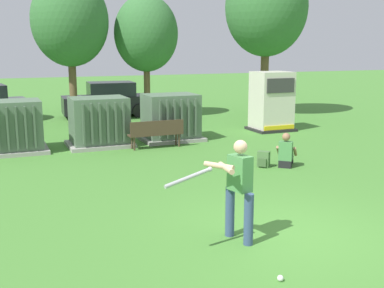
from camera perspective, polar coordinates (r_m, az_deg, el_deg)
ground_plane at (r=8.85m, az=11.09°, el=-10.34°), size 96.00×96.00×0.00m
transformer_west at (r=16.06m, az=-20.49°, el=1.84°), size 2.10×1.70×1.62m
transformer_mid_west at (r=16.33m, az=-10.86°, el=2.50°), size 2.10×1.70×1.62m
transformer_mid_east at (r=17.10m, az=-2.52°, el=3.09°), size 2.10×1.70×1.62m
generator_enclosure at (r=19.31m, az=9.33°, el=4.94°), size 1.60×1.40×2.30m
park_bench at (r=15.75m, az=-4.21°, el=1.42°), size 1.80×0.41×0.92m
batter at (r=8.12m, az=5.32°, el=-4.88°), size 1.61×0.76×1.74m
sports_ball at (r=7.18m, az=10.35°, el=-15.25°), size 0.09×0.09×0.09m
seated_spectator at (r=13.55m, az=10.99°, el=-1.07°), size 0.72×0.76×0.96m
backpack at (r=13.42m, az=8.40°, el=-1.81°), size 0.38×0.38×0.44m
tree_center_left at (r=22.13m, az=-14.16°, el=13.83°), size 3.30×3.30×6.31m
tree_center_right at (r=22.81m, az=-5.42°, el=12.77°), size 2.92×2.92×5.58m
tree_right at (r=23.71m, az=8.74°, el=15.58°), size 3.85×3.85×7.36m
parked_car_left_of_center at (r=23.35m, az=-9.74°, el=5.06°), size 4.29×2.10×1.62m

